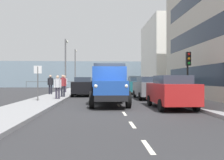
# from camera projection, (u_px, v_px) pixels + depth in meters

# --- Properties ---
(ground_plane) EXTENTS (80.00, 80.00, 0.00)m
(ground_plane) POSITION_uv_depth(u_px,v_px,m) (112.00, 96.00, 20.98)
(ground_plane) COLOR #2D2D30
(sidewalk_left) EXTENTS (2.50, 40.24, 0.15)m
(sidewalk_left) POSITION_uv_depth(u_px,v_px,m) (163.00, 95.00, 21.24)
(sidewalk_left) COLOR gray
(sidewalk_left) RESTS_ON ground_plane
(sidewalk_right) EXTENTS (2.50, 40.24, 0.15)m
(sidewalk_right) POSITION_uv_depth(u_px,v_px,m) (59.00, 95.00, 20.73)
(sidewalk_right) COLOR gray
(sidewalk_right) RESTS_ON ground_plane
(road_centreline_markings) EXTENTS (0.12, 35.24, 0.01)m
(road_centreline_markings) POSITION_uv_depth(u_px,v_px,m) (112.00, 96.00, 20.19)
(road_centreline_markings) COLOR silver
(road_centreline_markings) RESTS_ON ground_plane
(building_far_block) EXTENTS (8.74, 10.92, 10.25)m
(building_far_block) POSITION_uv_depth(u_px,v_px,m) (176.00, 56.00, 34.47)
(building_far_block) COLOR silver
(building_far_block) RESTS_ON ground_plane
(sea_horizon) EXTENTS (80.00, 0.80, 5.00)m
(sea_horizon) POSITION_uv_depth(u_px,v_px,m) (106.00, 74.00, 44.07)
(sea_horizon) COLOR gray
(sea_horizon) RESTS_ON ground_plane
(seawall_railing) EXTENTS (28.08, 0.08, 1.20)m
(seawall_railing) POSITION_uv_depth(u_px,v_px,m) (106.00, 83.00, 40.48)
(seawall_railing) COLOR #4C5156
(seawall_railing) RESTS_ON ground_plane
(truck_vintage_blue) EXTENTS (2.17, 5.64, 2.43)m
(truck_vintage_blue) POSITION_uv_depth(u_px,v_px,m) (109.00, 85.00, 13.27)
(truck_vintage_blue) COLOR black
(truck_vintage_blue) RESTS_ON ground_plane
(car_red_kerbside_near) EXTENTS (1.87, 3.95, 1.72)m
(car_red_kerbside_near) POSITION_uv_depth(u_px,v_px,m) (171.00, 91.00, 11.90)
(car_red_kerbside_near) COLOR #B21E1E
(car_red_kerbside_near) RESTS_ON ground_plane
(car_grey_kerbside_1) EXTENTS (1.82, 4.26, 1.72)m
(car_grey_kerbside_1) POSITION_uv_depth(u_px,v_px,m) (148.00, 87.00, 17.72)
(car_grey_kerbside_1) COLOR slate
(car_grey_kerbside_1) RESTS_ON ground_plane
(car_teal_kerbside_2) EXTENTS (1.85, 3.94, 1.72)m
(car_teal_kerbside_2) POSITION_uv_depth(u_px,v_px,m) (136.00, 85.00, 23.57)
(car_teal_kerbside_2) COLOR #1E6670
(car_teal_kerbside_2) RESTS_ON ground_plane
(car_black_oppositeside_0) EXTENTS (1.86, 4.27, 1.72)m
(car_black_oppositeside_0) POSITION_uv_depth(u_px,v_px,m) (83.00, 86.00, 21.03)
(car_black_oppositeside_0) COLOR black
(car_black_oppositeside_0) RESTS_ON ground_plane
(car_white_oppositeside_1) EXTENTS (1.93, 4.26, 1.72)m
(car_white_oppositeside_1) POSITION_uv_depth(u_px,v_px,m) (87.00, 85.00, 26.71)
(car_white_oppositeside_1) COLOR white
(car_white_oppositeside_1) RESTS_ON ground_plane
(pedestrian_by_lamp) EXTENTS (0.53, 0.34, 1.65)m
(pedestrian_by_lamp) POSITION_uv_depth(u_px,v_px,m) (58.00, 85.00, 15.98)
(pedestrian_by_lamp) COLOR #383342
(pedestrian_by_lamp) RESTS_ON sidewalk_right
(pedestrian_in_dark_coat) EXTENTS (0.53, 0.34, 1.73)m
(pedestrian_in_dark_coat) POSITION_uv_depth(u_px,v_px,m) (63.00, 84.00, 17.95)
(pedestrian_in_dark_coat) COLOR black
(pedestrian_in_dark_coat) RESTS_ON sidewalk_right
(pedestrian_with_bag) EXTENTS (0.53, 0.34, 1.78)m
(pedestrian_with_bag) POSITION_uv_depth(u_px,v_px,m) (50.00, 83.00, 21.00)
(pedestrian_with_bag) COLOR black
(pedestrian_with_bag) RESTS_ON sidewalk_right
(pedestrian_near_railing) EXTENTS (0.53, 0.34, 1.79)m
(pedestrian_near_railing) POSITION_uv_depth(u_px,v_px,m) (65.00, 82.00, 24.10)
(pedestrian_near_railing) COLOR #383342
(pedestrian_near_railing) RESTS_ON sidewalk_right
(traffic_light_near) EXTENTS (0.28, 0.41, 3.20)m
(traffic_light_near) POSITION_uv_depth(u_px,v_px,m) (188.00, 65.00, 15.21)
(traffic_light_near) COLOR black
(traffic_light_near) RESTS_ON sidewalk_left
(lamp_post_promenade) EXTENTS (0.32, 1.14, 5.72)m
(lamp_post_promenade) POSITION_uv_depth(u_px,v_px,m) (66.00, 60.00, 24.52)
(lamp_post_promenade) COLOR #59595B
(lamp_post_promenade) RESTS_ON sidewalk_right
(lamp_post_far) EXTENTS (0.32, 1.14, 5.88)m
(lamp_post_far) POSITION_uv_depth(u_px,v_px,m) (75.00, 65.00, 33.94)
(lamp_post_far) COLOR #59595B
(lamp_post_far) RESTS_ON sidewalk_right
(street_sign) EXTENTS (0.50, 0.07, 2.25)m
(street_sign) POSITION_uv_depth(u_px,v_px,m) (38.00, 77.00, 14.58)
(street_sign) COLOR #4C4C4C
(street_sign) RESTS_ON sidewalk_right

